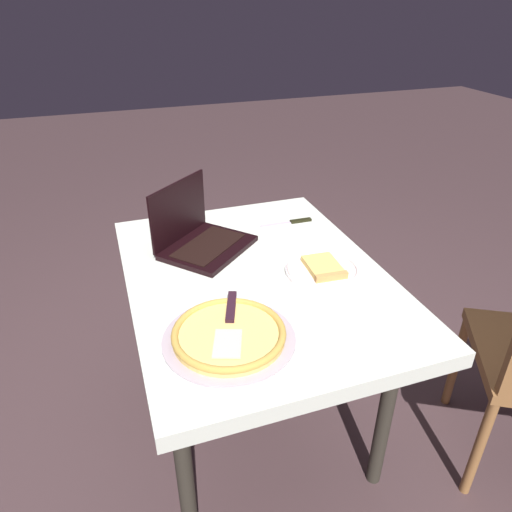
# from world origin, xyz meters

# --- Properties ---
(ground_plane) EXTENTS (12.00, 12.00, 0.00)m
(ground_plane) POSITION_xyz_m (0.00, 0.00, 0.00)
(ground_plane) COLOR #412E30
(dining_table) EXTENTS (1.08, 0.81, 0.75)m
(dining_table) POSITION_xyz_m (0.00, 0.00, 0.67)
(dining_table) COLOR silver
(dining_table) RESTS_ON ground_plane
(laptop) EXTENTS (0.38, 0.38, 0.23)m
(laptop) POSITION_xyz_m (0.24, 0.13, 0.79)
(laptop) COLOR black
(laptop) RESTS_ON dining_table
(pizza_plate) EXTENTS (0.24, 0.24, 0.04)m
(pizza_plate) POSITION_xyz_m (-0.06, -0.21, 0.76)
(pizza_plate) COLOR white
(pizza_plate) RESTS_ON dining_table
(pizza_tray) EXTENTS (0.35, 0.35, 0.04)m
(pizza_tray) POSITION_xyz_m (-0.28, 0.17, 0.76)
(pizza_tray) COLOR #A899A5
(pizza_tray) RESTS_ON dining_table
(table_knife) EXTENTS (0.02, 0.21, 0.01)m
(table_knife) POSITION_xyz_m (0.31, -0.25, 0.75)
(table_knife) COLOR silver
(table_knife) RESTS_ON dining_table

